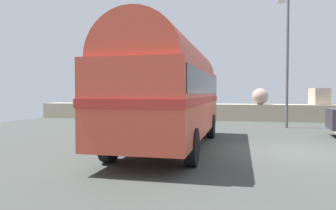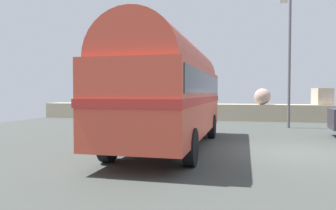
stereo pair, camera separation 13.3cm
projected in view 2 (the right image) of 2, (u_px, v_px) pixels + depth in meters
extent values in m
cube|color=#3E423E|center=(290.00, 152.00, 9.96)|extent=(32.00, 26.00, 0.02)
cube|color=#B5A78C|center=(264.00, 113.00, 21.44)|extent=(31.36, 1.80, 1.10)
sphere|color=tan|center=(85.00, 96.00, 23.77)|extent=(1.14, 1.14, 1.14)
cube|color=#BFAC9B|center=(147.00, 97.00, 22.64)|extent=(0.91, 0.98, 0.89)
cube|color=#B8B78E|center=(199.00, 94.00, 22.69)|extent=(1.32, 1.53, 1.37)
sphere|color=tan|center=(262.00, 96.00, 21.06)|extent=(1.06, 1.06, 1.06)
cube|color=#C6AD96|center=(322.00, 96.00, 20.77)|extent=(1.21, 1.25, 1.06)
cylinder|color=black|center=(159.00, 125.00, 13.60)|extent=(0.29, 0.96, 0.96)
cylinder|color=black|center=(212.00, 126.00, 13.08)|extent=(0.29, 0.96, 0.96)
cylinder|color=black|center=(108.00, 144.00, 8.53)|extent=(0.29, 0.96, 0.96)
cylinder|color=black|center=(190.00, 147.00, 8.02)|extent=(0.29, 0.96, 0.96)
cube|color=#CA4733|center=(171.00, 101.00, 10.77)|extent=(2.51, 8.43, 2.10)
cylinder|color=#CA4733|center=(171.00, 70.00, 10.73)|extent=(2.30, 8.09, 2.20)
cube|color=#B32B26|center=(171.00, 100.00, 10.77)|extent=(2.56, 8.51, 0.20)
cube|color=black|center=(171.00, 84.00, 10.75)|extent=(2.54, 8.09, 0.64)
cube|color=silver|center=(192.00, 118.00, 14.95)|extent=(2.28, 0.19, 0.28)
cylinder|color=#5B5B60|center=(289.00, 61.00, 16.83)|extent=(0.14, 0.14, 7.01)
cube|color=beige|center=(283.00, 1.00, 17.68)|extent=(0.44, 0.24, 0.18)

